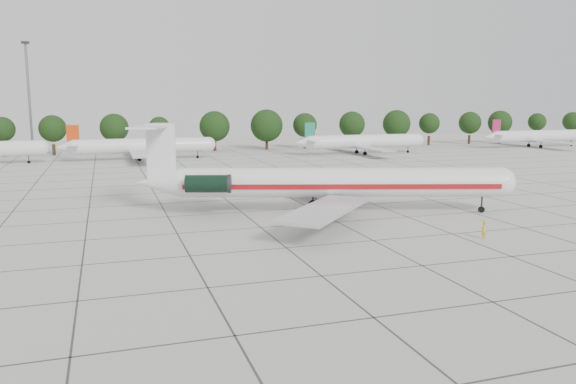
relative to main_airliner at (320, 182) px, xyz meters
name	(u,v)px	position (x,y,z in m)	size (l,w,h in m)	color
ground	(261,228)	(-7.99, -4.91, -3.41)	(260.00, 260.00, 0.00)	beige
apron_joints	(228,201)	(-7.99, 10.09, -3.40)	(170.00, 170.00, 0.02)	#383838
main_airliner	(320,182)	(0.00, 0.00, 0.00)	(40.35, 30.90, 9.65)	silver
ground_crew	(484,230)	(9.58, -15.33, -2.59)	(0.60, 0.39, 1.64)	#C0AC0B
bg_airliner_c	(142,146)	(-14.64, 63.32, -0.50)	(28.24, 27.20, 7.40)	silver
bg_airliner_d	(364,142)	(34.56, 60.75, -0.50)	(28.24, 27.20, 7.40)	silver
bg_airliner_e	(538,136)	(86.75, 64.46, -0.50)	(28.24, 27.20, 7.40)	silver
tree_line	(114,128)	(-19.67, 80.09, 2.57)	(249.86, 8.44, 10.22)	#332114
floodlight_mast	(29,91)	(-37.99, 87.09, 10.87)	(1.60, 1.60, 25.45)	slate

